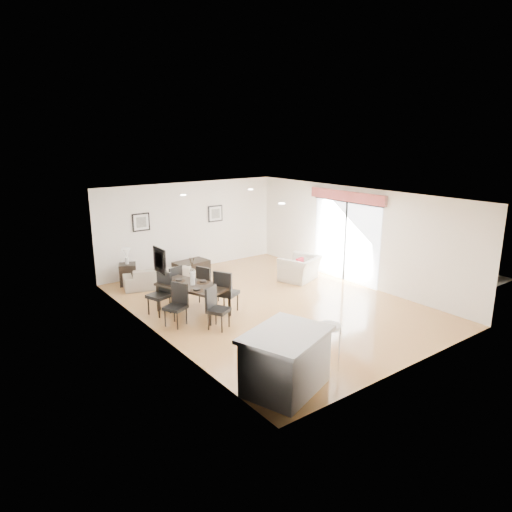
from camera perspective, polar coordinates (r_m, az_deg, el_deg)
ground at (r=11.41m, az=1.75°, el=-6.00°), size 8.00×8.00×0.00m
wall_back at (r=14.28m, az=-8.22°, el=3.75°), size 6.00×0.04×2.70m
wall_front at (r=8.39m, az=19.09°, el=-4.84°), size 6.00×0.04×2.70m
wall_left at (r=9.50m, az=-12.53°, el=-2.08°), size 0.04×8.00×2.70m
wall_right at (r=13.04m, az=12.21°, el=2.51°), size 0.04×8.00×2.70m
ceiling at (r=10.76m, az=1.87°, el=7.58°), size 6.00×8.00×0.02m
sofa at (r=12.92m, az=-11.94°, el=-2.48°), size 2.09×1.25×0.57m
armchair at (r=13.21m, az=5.51°, el=-1.55°), size 1.32×1.24×0.70m
courtyard_plant_a at (r=14.94m, az=20.65°, el=-0.49°), size 0.72×0.65×0.71m
courtyard_plant_b at (r=16.40m, az=13.66°, el=1.13°), size 0.37×0.37×0.58m
dining_table at (r=10.74m, az=-7.91°, el=-3.93°), size 1.37×1.87×0.70m
dining_chair_wnear at (r=10.19m, az=-9.79°, el=-5.68°), size 0.56×0.56×0.94m
dining_chair_wfar at (r=10.89m, az=-11.76°, el=-4.23°), size 0.57×0.57×1.00m
dining_chair_enear at (r=10.66m, az=-3.89°, el=-4.23°), size 0.64×0.64×1.04m
dining_chair_efar at (r=11.37m, az=-6.22°, el=-3.32°), size 0.55×0.55×0.96m
dining_chair_head at (r=9.90m, az=-5.13°, el=-6.16°), size 0.57×0.57×0.93m
dining_chair_foot at (r=11.67m, az=-10.28°, el=-3.15°), size 0.50×0.50×0.90m
vase at (r=10.63m, az=-7.98°, el=-2.07°), size 0.72×1.18×0.67m
coffee_table at (r=13.87m, az=-8.08°, el=-1.45°), size 1.09×0.74×0.41m
side_table at (r=13.24m, az=-15.71°, el=-2.22°), size 0.59×0.59×0.61m
table_lamp at (r=13.08m, az=-15.89°, el=0.25°), size 0.23×0.23×0.44m
cushion at (r=13.02m, az=5.49°, el=-0.89°), size 0.31×0.17×0.29m
kitchen_island at (r=7.63m, az=3.73°, el=-12.92°), size 1.71×1.51×1.00m
bar_stool at (r=8.14m, az=9.14°, el=-9.30°), size 0.40×0.40×0.88m
framed_print_back_left at (r=13.53m, az=-14.18°, el=4.13°), size 0.52×0.04×0.52m
framed_print_back_right at (r=14.64m, az=-5.11°, el=5.31°), size 0.52×0.04×0.52m
framed_print_left_wall at (r=9.26m, az=-11.95°, el=-0.56°), size 0.04×0.52×0.52m
sliding_door at (r=13.14m, az=11.18°, el=4.05°), size 0.12×2.70×2.57m
courtyard at (r=16.09m, az=17.30°, el=2.91°), size 6.00×6.00×2.00m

